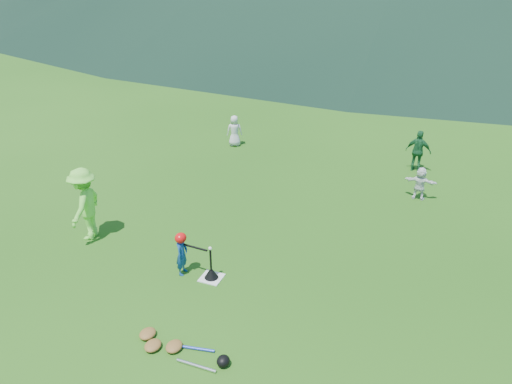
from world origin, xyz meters
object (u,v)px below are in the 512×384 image
home_plate (212,278)px  fielder_d (420,183)px  batter_child (182,254)px  fielder_a (235,131)px  batting_tee (211,273)px  equipment_pile (174,347)px  adult_coach (85,204)px  fielder_c (418,151)px

home_plate → fielder_d: bearing=56.6°
batter_child → fielder_d: batter_child is taller
fielder_a → batting_tee: fielder_a is taller
fielder_a → equipment_pile: fielder_a is taller
adult_coach → fielder_d: 8.77m
equipment_pile → fielder_c: bearing=72.6°
batter_child → batting_tee: 0.74m
fielder_a → home_plate: bearing=86.3°
home_plate → fielder_a: (-2.83, 7.47, 0.54)m
fielder_c → equipment_pile: 10.15m
home_plate → fielder_d: size_ratio=0.48×
fielder_c → batting_tee: size_ratio=1.93×
adult_coach → fielder_d: size_ratio=1.89×
fielder_a → equipment_pile: size_ratio=0.61×
fielder_a → fielder_c: bearing=156.3°
fielder_d → batting_tee: 6.63m
fielder_a → equipment_pile: 10.12m
batting_tee → equipment_pile: bearing=-80.9°
fielder_a → batting_tee: (2.83, -7.47, -0.42)m
fielder_c → fielder_d: (0.28, -2.02, -0.18)m
batter_child → equipment_pile: batter_child is taller
fielder_c → batting_tee: fielder_c is taller
equipment_pile → fielder_d: bearing=66.7°
home_plate → fielder_c: (3.37, 7.55, 0.64)m
fielder_a → fielder_d: 6.76m
fielder_c → equipment_pile: (-3.03, -9.67, -0.59)m
adult_coach → fielder_a: adult_coach is taller
fielder_c → fielder_d: fielder_c is taller
equipment_pile → adult_coach: bearing=146.3°
equipment_pile → fielder_a: bearing=108.3°
adult_coach → equipment_pile: (3.82, -2.54, -0.82)m
home_plate → adult_coach: 3.61m
batter_child → batting_tee: size_ratio=1.40×
home_plate → batter_child: size_ratio=0.47×
fielder_a → batter_child: bearing=81.7°
fielder_d → equipment_pile: (-3.30, -7.65, -0.40)m
batter_child → fielder_d: size_ratio=1.01×
batter_child → batting_tee: (0.65, 0.06, -0.35)m
adult_coach → fielder_d: (7.12, 5.11, -0.42)m
fielder_c → equipment_pile: bearing=78.8°
batter_child → adult_coach: 2.90m
home_plate → batting_tee: batting_tee is taller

